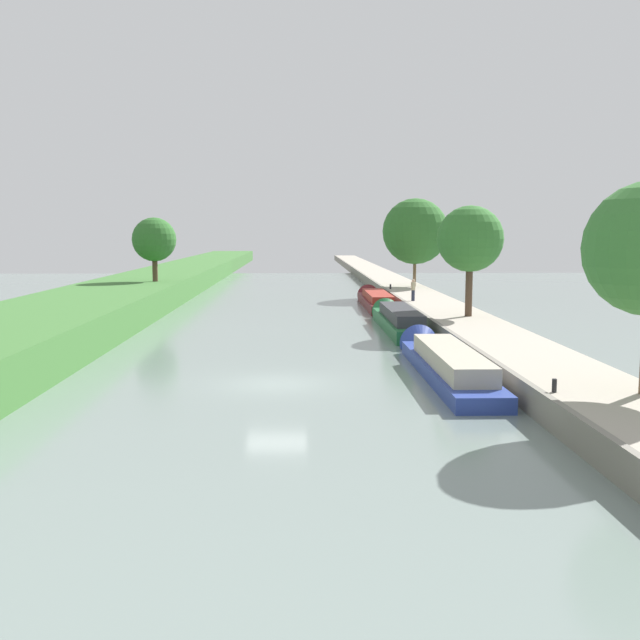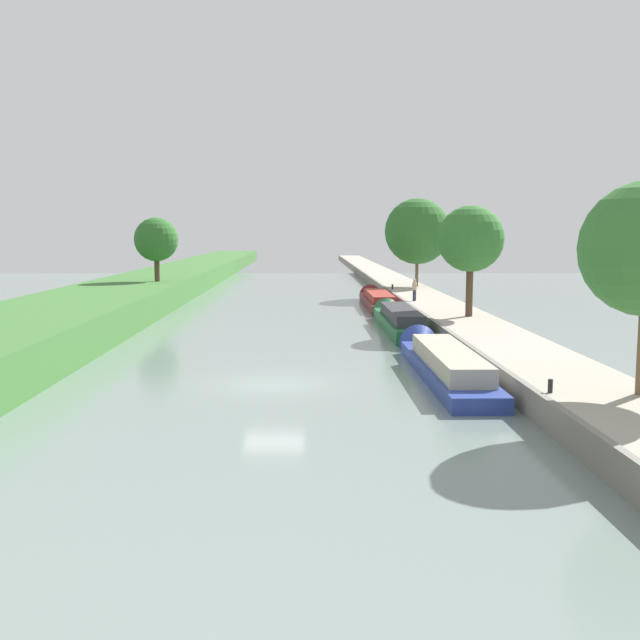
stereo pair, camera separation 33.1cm
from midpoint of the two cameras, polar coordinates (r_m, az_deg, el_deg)
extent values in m
plane|color=slate|center=(30.20, -3.74, -5.02)|extent=(160.00, 160.00, 0.00)
cube|color=#A89E8E|center=(31.70, 16.77, -3.82)|extent=(4.15, 260.00, 0.99)
cube|color=gray|center=(31.07, 12.92, -3.86)|extent=(0.25, 260.00, 1.04)
cube|color=#283D93|center=(31.79, 9.68, -3.94)|extent=(2.14, 12.96, 0.62)
cube|color=#B2A893|center=(31.04, 9.94, -2.93)|extent=(1.75, 9.07, 0.75)
cone|color=#283D93|center=(38.69, 7.61, -1.96)|extent=(2.03, 1.28, 2.03)
cube|color=#1E6033|center=(46.54, 6.01, -0.33)|extent=(2.06, 12.81, 0.78)
cube|color=#333338|center=(45.82, 6.13, 0.48)|extent=(1.69, 8.97, 0.69)
cone|color=#1E6033|center=(53.46, 5.01, 0.62)|extent=(1.96, 1.24, 1.96)
cube|color=maroon|center=(60.43, 4.29, 1.34)|extent=(2.10, 12.45, 0.73)
cube|color=maroon|center=(59.76, 4.35, 1.89)|extent=(1.72, 8.72, 0.56)
cone|color=maroon|center=(67.23, 3.68, 1.91)|extent=(1.99, 1.26, 1.99)
cylinder|color=#4C3828|center=(46.19, 11.35, 2.56)|extent=(0.44, 0.44, 3.68)
sphere|color=#33702D|center=(46.07, 11.44, 6.24)|extent=(4.08, 4.08, 4.08)
cylinder|color=brown|center=(70.37, 7.27, 4.05)|extent=(0.30, 0.30, 3.53)
sphere|color=#2D6628|center=(70.28, 7.31, 6.88)|extent=(6.23, 6.23, 6.23)
cylinder|color=#4C3828|center=(63.99, -12.91, 4.09)|extent=(0.44, 0.44, 2.55)
sphere|color=#2D6628|center=(63.93, -12.97, 6.15)|extent=(3.72, 3.72, 3.72)
cylinder|color=#282D42|center=(55.87, 7.11, 1.91)|extent=(0.26, 0.26, 0.82)
cylinder|color=tan|center=(55.81, 7.12, 2.65)|extent=(0.34, 0.34, 0.62)
sphere|color=tan|center=(55.78, 7.13, 3.08)|extent=(0.22, 0.22, 0.22)
cylinder|color=black|center=(25.20, 17.47, -4.91)|extent=(0.16, 0.16, 0.45)
cylinder|color=black|center=(66.99, 5.38, 2.61)|extent=(0.16, 0.16, 0.45)
camera|label=1|loc=(0.17, -90.22, -0.03)|focal=40.98mm
camera|label=2|loc=(0.17, 89.78, 0.03)|focal=40.98mm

